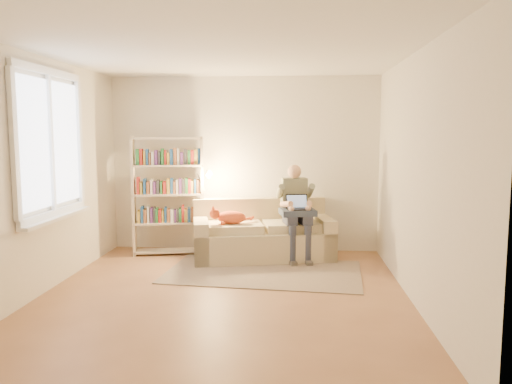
# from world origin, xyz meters

# --- Properties ---
(floor) EXTENTS (4.50, 4.50, 0.00)m
(floor) POSITION_xyz_m (0.00, 0.00, 0.00)
(floor) COLOR brown
(floor) RESTS_ON ground
(ceiling) EXTENTS (4.00, 4.50, 0.02)m
(ceiling) POSITION_xyz_m (0.00, 0.00, 2.60)
(ceiling) COLOR white
(ceiling) RESTS_ON wall_back
(wall_left) EXTENTS (0.02, 4.50, 2.60)m
(wall_left) POSITION_xyz_m (-2.00, 0.00, 1.30)
(wall_left) COLOR silver
(wall_left) RESTS_ON floor
(wall_right) EXTENTS (0.02, 4.50, 2.60)m
(wall_right) POSITION_xyz_m (2.00, 0.00, 1.30)
(wall_right) COLOR silver
(wall_right) RESTS_ON floor
(wall_back) EXTENTS (4.00, 0.02, 2.60)m
(wall_back) POSITION_xyz_m (0.00, 2.25, 1.30)
(wall_back) COLOR silver
(wall_back) RESTS_ON floor
(wall_front) EXTENTS (4.00, 0.02, 2.60)m
(wall_front) POSITION_xyz_m (0.00, -2.25, 1.30)
(wall_front) COLOR silver
(wall_front) RESTS_ON floor
(window) EXTENTS (0.12, 1.52, 1.69)m
(window) POSITION_xyz_m (-1.95, 0.20, 1.38)
(window) COLOR white
(window) RESTS_ON wall_left
(sofa) EXTENTS (2.07, 1.25, 0.82)m
(sofa) POSITION_xyz_m (0.31, 1.74, 0.30)
(sofa) COLOR #C4B38B
(sofa) RESTS_ON floor
(person) EXTENTS (0.45, 0.62, 1.32)m
(person) POSITION_xyz_m (0.78, 1.69, 0.75)
(person) COLOR gray
(person) RESTS_ON sofa
(cat) EXTENTS (0.59, 0.30, 0.22)m
(cat) POSITION_xyz_m (-0.12, 1.52, 0.62)
(cat) COLOR #FF6831
(cat) RESTS_ON sofa
(blanket) EXTENTS (0.54, 0.47, 0.08)m
(blanket) POSITION_xyz_m (0.75, 1.57, 0.69)
(blanket) COLOR #2A354A
(blanket) RESTS_ON person
(laptop) EXTENTS (0.35, 0.31, 0.26)m
(laptop) POSITION_xyz_m (0.75, 1.58, 0.78)
(laptop) COLOR black
(laptop) RESTS_ON blanket
(bookshelf) EXTENTS (1.17, 0.47, 1.72)m
(bookshelf) POSITION_xyz_m (-1.06, 1.86, 0.95)
(bookshelf) COLOR beige
(bookshelf) RESTS_ON floor
(rug) EXTENTS (2.56, 1.66, 0.01)m
(rug) POSITION_xyz_m (0.38, 0.97, 0.01)
(rug) COLOR gray
(rug) RESTS_ON floor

